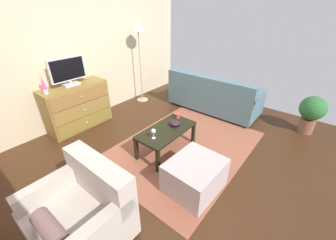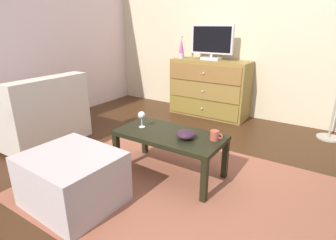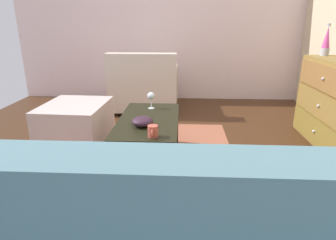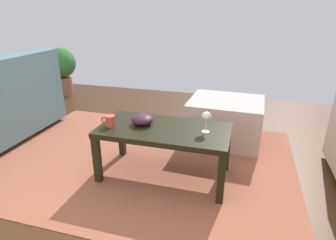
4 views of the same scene
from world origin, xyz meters
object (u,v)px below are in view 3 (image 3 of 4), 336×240
(lava_lamp, at_px, (326,42))
(mug, at_px, (153,131))
(bowl_decorative, at_px, (143,121))
(armchair, at_px, (144,87))
(wine_glass, at_px, (151,97))
(ottoman, at_px, (76,124))
(coffee_table, at_px, (149,125))

(lava_lamp, bearing_deg, mug, -52.06)
(bowl_decorative, distance_m, armchair, 1.84)
(wine_glass, bearing_deg, lava_lamp, 108.94)
(ottoman, bearing_deg, lava_lamp, 101.70)
(lava_lamp, distance_m, bowl_decorative, 2.21)
(mug, xyz_separation_m, ottoman, (-0.80, -0.87, -0.25))
(coffee_table, bearing_deg, wine_glass, -177.99)
(coffee_table, xyz_separation_m, mug, (0.41, 0.08, 0.10))
(armchair, bearing_deg, wine_glass, 10.36)
(wine_glass, relative_size, ottoman, 0.22)
(wine_glass, bearing_deg, coffee_table, 2.01)
(wine_glass, height_order, armchair, armchair)
(wine_glass, xyz_separation_m, bowl_decorative, (0.49, -0.01, -0.08))
(bowl_decorative, xyz_separation_m, ottoman, (-0.58, -0.77, -0.24))
(coffee_table, relative_size, bowl_decorative, 5.83)
(coffee_table, bearing_deg, mug, 11.17)
(lava_lamp, distance_m, ottoman, 2.76)
(coffee_table, relative_size, mug, 8.67)
(coffee_table, xyz_separation_m, wine_glass, (-0.31, -0.01, 0.17))
(lava_lamp, xyz_separation_m, ottoman, (0.54, -2.59, -0.79))
(wine_glass, bearing_deg, bowl_decorative, -1.65)
(lava_lamp, height_order, wine_glass, lava_lamp)
(lava_lamp, height_order, coffee_table, lava_lamp)
(bowl_decorative, height_order, armchair, armchair)
(bowl_decorative, relative_size, armchair, 0.19)
(bowl_decorative, bearing_deg, wine_glass, 178.35)
(coffee_table, distance_m, ottoman, 0.90)
(mug, bearing_deg, ottoman, -132.62)
(lava_lamp, distance_m, armchair, 2.27)
(wine_glass, distance_m, ottoman, 0.85)
(lava_lamp, distance_m, coffee_table, 2.12)
(mug, bearing_deg, bowl_decorative, -154.74)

